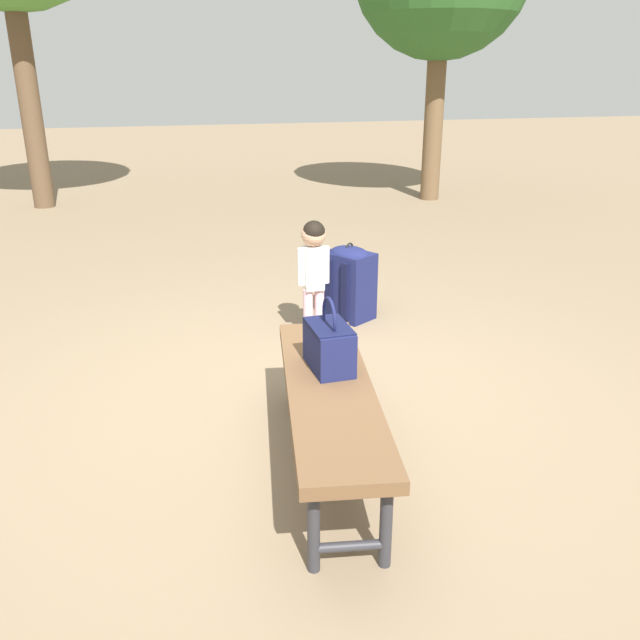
{
  "coord_description": "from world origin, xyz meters",
  "views": [
    {
      "loc": [
        -3.4,
        0.83,
        1.84
      ],
      "look_at": [
        0.11,
        -0.1,
        0.45
      ],
      "focal_mm": 37.24,
      "sensor_mm": 36.0,
      "label": 1
    }
  ],
  "objects": [
    {
      "name": "ground_plane",
      "position": [
        0.0,
        0.0,
        0.0
      ],
      "size": [
        40.0,
        40.0,
        0.0
      ],
      "primitive_type": "plane",
      "color": "#7F6B51",
      "rests_on": "ground"
    },
    {
      "name": "park_bench",
      "position": [
        -0.72,
        0.07,
        0.39
      ],
      "size": [
        1.64,
        0.65,
        0.45
      ],
      "color": "brown",
      "rests_on": "ground"
    },
    {
      "name": "handbag",
      "position": [
        -0.54,
        0.03,
        0.58
      ],
      "size": [
        0.33,
        0.19,
        0.37
      ],
      "color": "#191E4C",
      "rests_on": "park_bench"
    },
    {
      "name": "child_standing",
      "position": [
        0.94,
        -0.27,
        0.57
      ],
      "size": [
        0.17,
        0.23,
        0.86
      ],
      "color": "#E5B2C6",
      "rests_on": "ground"
    },
    {
      "name": "backpack_large",
      "position": [
        1.25,
        -0.63,
        0.3
      ],
      "size": [
        0.44,
        0.41,
        0.6
      ],
      "color": "#191E4C",
      "rests_on": "ground"
    },
    {
      "name": "backpack_small",
      "position": [
        0.3,
        -0.21,
        0.14
      ],
      "size": [
        0.21,
        0.21,
        0.29
      ],
      "color": "#191E4C",
      "rests_on": "ground"
    }
  ]
}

